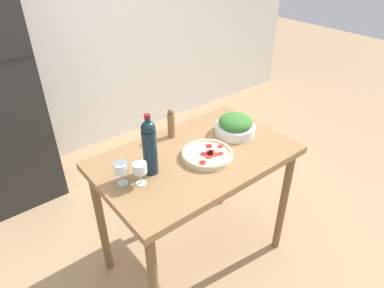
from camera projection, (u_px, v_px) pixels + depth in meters
ground_plane at (195, 255)px, 2.65m from camera, size 14.00×14.00×0.00m
wall_back at (63, 32)px, 3.27m from camera, size 6.40×0.06×2.60m
prep_counter at (196, 170)px, 2.21m from camera, size 1.25×0.77×0.95m
wine_bottle at (150, 146)px, 1.90m from camera, size 0.08×0.08×0.38m
wine_glass_near at (140, 169)px, 1.85m from camera, size 0.08×0.08×0.14m
wine_glass_far at (121, 169)px, 1.85m from camera, size 0.08×0.08×0.14m
pepper_mill at (171, 124)px, 2.27m from camera, size 0.05×0.05×0.21m
salad_bowl at (235, 125)px, 2.33m from camera, size 0.27×0.27×0.14m
homemade_pizza at (207, 154)px, 2.11m from camera, size 0.32×0.32×0.04m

